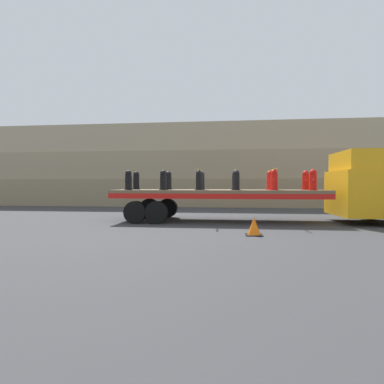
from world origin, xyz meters
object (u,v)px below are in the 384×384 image
fire_hydrant_red_far_4 (270,181)px  traffic_cone (254,226)px  fire_hydrant_red_near_5 (313,180)px  fire_hydrant_red_far_5 (306,180)px  fire_hydrant_black_near_0 (128,180)px  fire_hydrant_black_near_2 (199,180)px  flatbed_trailer (202,196)px  fire_hydrant_black_far_1 (168,181)px  truck_cab (373,187)px  fire_hydrant_black_near_1 (163,180)px  fire_hydrant_black_near_3 (236,180)px  fire_hydrant_red_near_4 (274,180)px  fire_hydrant_black_far_2 (201,181)px  fire_hydrant_black_far_0 (136,181)px  fire_hydrant_black_far_3 (235,181)px

fire_hydrant_red_far_4 → traffic_cone: bearing=-104.6°
fire_hydrant_red_near_5 → fire_hydrant_red_far_5: 1.07m
fire_hydrant_black_near_0 → fire_hydrant_black_near_2: bearing=0.0°
flatbed_trailer → fire_hydrant_black_near_0: fire_hydrant_black_near_0 is taller
fire_hydrant_black_far_1 → fire_hydrant_red_near_5: bearing=-10.4°
flatbed_trailer → fire_hydrant_black_far_1: fire_hydrant_black_far_1 is taller
truck_cab → fire_hydrant_red_far_4: size_ratio=3.50×
fire_hydrant_black_near_1 → fire_hydrant_black_near_3: size_ratio=1.00×
truck_cab → fire_hydrant_black_near_2: (-6.82, -0.54, 0.26)m
fire_hydrant_red_near_4 → fire_hydrant_red_far_5: 1.81m
fire_hydrant_black_far_2 → fire_hydrant_red_near_4: bearing=-20.2°
fire_hydrant_red_near_4 → fire_hydrant_red_far_4: (0.00, 1.07, 0.00)m
fire_hydrant_black_near_0 → traffic_cone: 5.78m
flatbed_trailer → fire_hydrant_red_near_4: bearing=-10.6°
fire_hydrant_black_near_2 → fire_hydrant_red_near_5: size_ratio=1.00×
truck_cab → fire_hydrant_black_near_2: bearing=-175.5°
fire_hydrant_red_far_5 → fire_hydrant_black_near_3: bearing=-159.8°
fire_hydrant_red_far_4 → fire_hydrant_black_far_0: bearing=180.0°
fire_hydrant_red_far_4 → fire_hydrant_red_far_5: 1.46m
fire_hydrant_black_near_2 → fire_hydrant_black_near_3: size_ratio=1.00×
fire_hydrant_red_near_5 → fire_hydrant_red_far_5: bearing=90.0°
fire_hydrant_black_far_3 → fire_hydrant_red_far_4: (1.46, 0.00, 0.00)m
traffic_cone → fire_hydrant_black_near_0: bearing=149.5°
fire_hydrant_black_near_2 → fire_hydrant_red_far_5: size_ratio=1.00×
fire_hydrant_red_far_4 → fire_hydrant_red_near_5: 1.81m
fire_hydrant_black_near_2 → fire_hydrant_red_far_5: 4.52m
fire_hydrant_black_near_3 → traffic_cone: size_ratio=1.48×
fire_hydrant_black_near_0 → truck_cab: bearing=3.2°
fire_hydrant_black_near_1 → fire_hydrant_black_far_1: (0.00, 1.07, 0.00)m
fire_hydrant_black_far_0 → fire_hydrant_black_far_3: bearing=0.0°
fire_hydrant_black_far_0 → fire_hydrant_black_far_2: bearing=0.0°
fire_hydrant_black_far_2 → fire_hydrant_black_far_0: bearing=180.0°
fire_hydrant_black_near_3 → fire_hydrant_red_near_5: 2.92m
truck_cab → fire_hydrant_black_far_2: truck_cab is taller
fire_hydrant_black_far_2 → traffic_cone: fire_hydrant_black_far_2 is taller
fire_hydrant_red_near_4 → fire_hydrant_red_far_5: size_ratio=1.00×
fire_hydrant_black_near_0 → fire_hydrant_black_far_2: size_ratio=1.00×
fire_hydrant_black_far_0 → fire_hydrant_red_far_4: 5.85m
fire_hydrant_black_far_1 → fire_hydrant_black_far_3: 2.92m
fire_hydrant_red_near_5 → traffic_cone: 4.04m
fire_hydrant_black_far_2 → traffic_cone: bearing=-64.1°
fire_hydrant_black_far_0 → fire_hydrant_red_far_4: bearing=0.0°
fire_hydrant_black_far_2 → fire_hydrant_black_near_3: 1.81m
fire_hydrant_black_near_1 → fire_hydrant_red_far_4: 4.52m
fire_hydrant_black_far_0 → fire_hydrant_red_near_5: bearing=-8.4°
truck_cab → fire_hydrant_black_far_1: 8.31m
fire_hydrant_black_far_0 → fire_hydrant_black_far_2: 2.92m
fire_hydrant_black_near_3 → flatbed_trailer: bearing=159.0°
fire_hydrant_black_near_0 → fire_hydrant_black_far_3: bearing=13.7°
fire_hydrant_black_near_0 → fire_hydrant_black_near_2: size_ratio=1.00×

